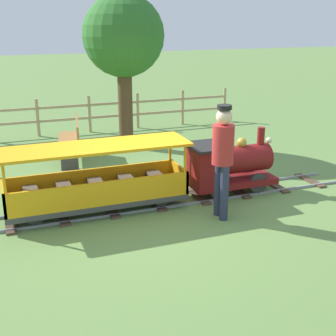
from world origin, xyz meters
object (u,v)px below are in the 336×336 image
at_px(locomotive, 227,165).
at_px(passenger_car, 97,185).
at_px(conductor_person, 223,153).
at_px(park_bench, 71,140).
at_px(oak_tree_near, 123,38).

distance_m(locomotive, passenger_car, 2.11).
relative_size(passenger_car, conductor_person, 1.67).
bearing_deg(passenger_car, park_bench, 178.25).
bearing_deg(park_bench, oak_tree_near, 116.80).
bearing_deg(locomotive, oak_tree_near, -167.56).
relative_size(park_bench, oak_tree_near, 0.42).
height_order(locomotive, conductor_person, conductor_person).
xyz_separation_m(locomotive, passenger_car, (0.00, -2.11, -0.06)).
height_order(locomotive, oak_tree_near, oak_tree_near).
xyz_separation_m(conductor_person, oak_tree_near, (-4.13, -0.22, 1.35)).
relative_size(locomotive, conductor_person, 0.89).
bearing_deg(oak_tree_near, conductor_person, 3.06).
bearing_deg(conductor_person, park_bench, -156.44).
distance_m(locomotive, conductor_person, 1.06).
bearing_deg(oak_tree_near, passenger_car, -22.49).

